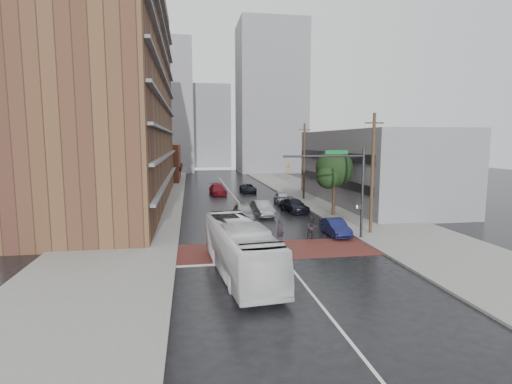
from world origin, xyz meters
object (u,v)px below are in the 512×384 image
pedestrian_a (280,230)px  car_travel_c (218,189)px  pedestrian_b (312,228)px  car_parked_mid (294,205)px  transit_bus (241,248)px  car_travel_a (243,212)px  car_travel_b (262,209)px  car_parked_far (282,198)px  car_parked_near (335,227)px  suv_travel (248,188)px

pedestrian_a → car_travel_c: pedestrian_a is taller
pedestrian_b → car_parked_mid: size_ratio=0.38×
transit_bus → car_travel_a: (2.30, 15.99, -0.72)m
pedestrian_a → car_travel_b: bearing=76.5°
pedestrian_a → pedestrian_b: size_ratio=0.91×
transit_bus → pedestrian_a: 8.31m
pedestrian_b → car_travel_a: pedestrian_b is taller
transit_bus → car_parked_mid: size_ratio=2.27×
car_travel_c → car_parked_far: bearing=-58.7°
transit_bus → car_parked_mid: transit_bus is taller
transit_bus → car_parked_near: (8.91, 8.24, -0.85)m
transit_bus → car_parked_far: bearing=65.8°
car_travel_b → car_parked_near: car_travel_b is taller
transit_bus → car_parked_far: size_ratio=2.50×
pedestrian_b → car_travel_a: 9.74m
pedestrian_a → suv_travel: 29.52m
transit_bus → car_parked_mid: (8.39, 19.50, -0.83)m
pedestrian_b → car_parked_far: bearing=86.9°
car_travel_a → pedestrian_a: bearing=-77.2°
car_parked_mid → pedestrian_a: bearing=-119.7°
pedestrian_a → car_travel_a: 8.92m
pedestrian_a → suv_travel: bearing=75.9°
car_travel_a → car_travel_c: car_travel_a is taller
car_travel_a → car_parked_near: car_travel_a is taller
car_parked_near → car_parked_far: bearing=91.6°
car_travel_a → suv_travel: 21.01m
car_travel_b → car_parked_mid: size_ratio=0.97×
car_parked_near → car_parked_far: car_parked_far is taller
pedestrian_b → car_travel_b: (-2.06, 10.47, -0.15)m
transit_bus → car_parked_far: 26.52m
car_parked_far → suv_travel: bearing=105.5°
pedestrian_a → car_parked_far: bearing=65.5°
car_travel_c → suv_travel: (4.67, 1.49, -0.12)m
car_travel_c → car_parked_far: size_ratio=1.19×
suv_travel → car_parked_near: car_parked_near is taller
pedestrian_b → car_parked_near: pedestrian_b is taller
car_travel_b → car_travel_c: car_travel_b is taller
car_travel_b → car_parked_far: bearing=58.0°
car_travel_a → car_parked_near: (6.61, -7.75, -0.13)m
suv_travel → car_parked_mid: car_parked_mid is taller
car_parked_far → car_parked_mid: bearing=-87.3°
car_travel_a → car_parked_mid: bearing=31.6°
pedestrian_b → car_parked_far: pedestrian_b is taller
suv_travel → car_travel_c: bearing=-163.1°
car_parked_near → car_parked_far: 16.92m
car_travel_b → car_parked_mid: (3.87, 1.79, -0.07)m
car_travel_a → car_travel_c: 19.27m
pedestrian_b → car_parked_mid: pedestrian_b is taller
car_parked_near → pedestrian_b: bearing=-157.0°
transit_bus → pedestrian_b: transit_bus is taller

